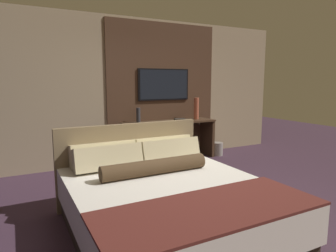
# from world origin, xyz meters

# --- Properties ---
(ground_plane) EXTENTS (16.00, 16.00, 0.00)m
(ground_plane) POSITION_xyz_m (0.00, 0.00, 0.00)
(ground_plane) COLOR #3D2838
(wall_back_tv_panel) EXTENTS (7.20, 0.09, 2.80)m
(wall_back_tv_panel) POSITION_xyz_m (0.11, 2.59, 1.40)
(wall_back_tv_panel) COLOR tan
(wall_back_tv_panel) RESTS_ON ground_plane
(bed) EXTENTS (1.92, 2.23, 1.04)m
(bed) POSITION_xyz_m (-0.64, -0.31, 0.34)
(bed) COLOR #33281E
(bed) RESTS_ON ground_plane
(desk) EXTENTS (1.88, 0.53, 0.80)m
(desk) POSITION_xyz_m (0.79, 2.31, 0.54)
(desk) COLOR #422D1E
(desk) RESTS_ON ground_plane
(tv) EXTENTS (1.13, 0.04, 0.64)m
(tv) POSITION_xyz_m (0.79, 2.52, 1.52)
(tv) COLOR black
(desk_chair) EXTENTS (0.51, 0.51, 0.86)m
(desk_chair) POSITION_xyz_m (0.57, 1.70, 0.51)
(desk_chair) COLOR #38333D
(desk_chair) RESTS_ON ground_plane
(vase_tall) EXTENTS (0.10, 0.10, 0.45)m
(vase_tall) POSITION_xyz_m (1.43, 2.28, 1.02)
(vase_tall) COLOR #B2563D
(vase_tall) RESTS_ON desk
(vase_short) EXTENTS (0.08, 0.08, 0.28)m
(vase_short) POSITION_xyz_m (0.16, 2.37, 0.94)
(vase_short) COLOR #333338
(vase_short) RESTS_ON desk
(book) EXTENTS (0.26, 0.21, 0.03)m
(book) POSITION_xyz_m (1.05, 2.31, 0.81)
(book) COLOR #332D28
(book) RESTS_ON desk
(waste_bin) EXTENTS (0.22, 0.22, 0.28)m
(waste_bin) POSITION_xyz_m (1.88, 2.12, 0.14)
(waste_bin) COLOR gray
(waste_bin) RESTS_ON ground_plane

